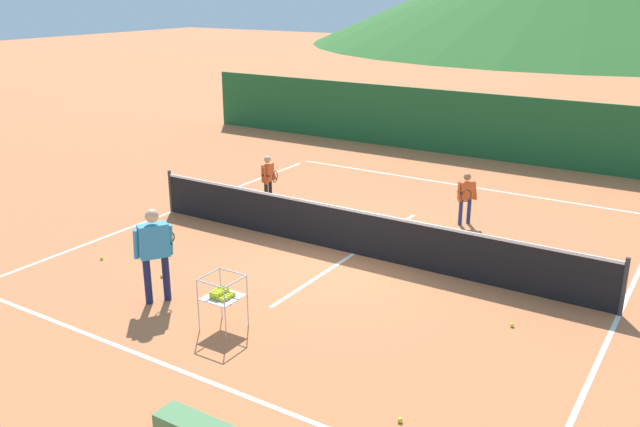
{
  "coord_description": "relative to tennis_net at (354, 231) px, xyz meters",
  "views": [
    {
      "loc": [
        6.34,
        -11.35,
        5.28
      ],
      "look_at": [
        -0.63,
        -0.33,
        0.87
      ],
      "focal_mm": 37.68,
      "sensor_mm": 36.0,
      "label": 1
    }
  ],
  "objects": [
    {
      "name": "ground_plane",
      "position": [
        0.0,
        0.0,
        -0.5
      ],
      "size": [
        120.0,
        120.0,
        0.0
      ],
      "primitive_type": "plane",
      "color": "#C67042"
    },
    {
      "name": "line_baseline_near",
      "position": [
        0.0,
        -5.26,
        -0.5
      ],
      "size": [
        10.34,
        0.08,
        0.01
      ],
      "primitive_type": "cube",
      "color": "white",
      "rests_on": "ground"
    },
    {
      "name": "line_baseline_far",
      "position": [
        0.0,
        6.02,
        -0.5
      ],
      "size": [
        10.34,
        0.08,
        0.01
      ],
      "primitive_type": "cube",
      "color": "white",
      "rests_on": "ground"
    },
    {
      "name": "line_sideline_west",
      "position": [
        -5.17,
        0.0,
        -0.5
      ],
      "size": [
        0.08,
        11.29,
        0.01
      ],
      "primitive_type": "cube",
      "color": "white",
      "rests_on": "ground"
    },
    {
      "name": "line_sideline_east",
      "position": [
        5.17,
        0.0,
        -0.5
      ],
      "size": [
        0.08,
        11.29,
        0.01
      ],
      "primitive_type": "cube",
      "color": "white",
      "rests_on": "ground"
    },
    {
      "name": "line_service_center",
      "position": [
        0.0,
        0.0,
        -0.5
      ],
      "size": [
        0.08,
        5.88,
        0.01
      ],
      "primitive_type": "cube",
      "color": "white",
      "rests_on": "ground"
    },
    {
      "name": "tennis_net",
      "position": [
        0.0,
        0.0,
        0.0
      ],
      "size": [
        10.43,
        0.08,
        1.05
      ],
      "color": "#333338",
      "rests_on": "ground"
    },
    {
      "name": "instructor",
      "position": [
        -1.82,
        -3.78,
        0.53
      ],
      "size": [
        0.57,
        0.84,
        1.71
      ],
      "color": "#191E4C",
      "rests_on": "ground"
    },
    {
      "name": "student_0",
      "position": [
        -3.47,
        1.72,
        0.27
      ],
      "size": [
        0.5,
        0.57,
        1.28
      ],
      "color": "black",
      "rests_on": "ground"
    },
    {
      "name": "student_1",
      "position": [
        1.27,
        2.98,
        0.24
      ],
      "size": [
        0.42,
        0.68,
        1.23
      ],
      "color": "navy",
      "rests_on": "ground"
    },
    {
      "name": "ball_cart",
      "position": [
        -0.22,
        -3.92,
        0.09
      ],
      "size": [
        0.58,
        0.58,
        0.9
      ],
      "color": "#B7B7BC",
      "rests_on": "ground"
    },
    {
      "name": "tennis_ball_1",
      "position": [
        -0.68,
        -3.2,
        -0.47
      ],
      "size": [
        0.07,
        0.07,
        0.07
      ],
      "primitive_type": "sphere",
      "color": "yellow",
      "rests_on": "ground"
    },
    {
      "name": "tennis_ball_2",
      "position": [
        -4.19,
        -3.04,
        -0.47
      ],
      "size": [
        0.07,
        0.07,
        0.07
      ],
      "primitive_type": "sphere",
      "color": "yellow",
      "rests_on": "ground"
    },
    {
      "name": "tennis_ball_3",
      "position": [
        -2.51,
        -3.02,
        -0.47
      ],
      "size": [
        0.07,
        0.07,
        0.07
      ],
      "primitive_type": "sphere",
      "color": "yellow",
      "rests_on": "ground"
    },
    {
      "name": "tennis_ball_4",
      "position": [
        3.76,
        -1.38,
        -0.47
      ],
      "size": [
        0.07,
        0.07,
        0.07
      ],
      "primitive_type": "sphere",
      "color": "yellow",
      "rests_on": "ground"
    },
    {
      "name": "tennis_ball_5",
      "position": [
        3.32,
        -4.66,
        -0.47
      ],
      "size": [
        0.07,
        0.07,
        0.07
      ],
      "primitive_type": "sphere",
      "color": "yellow",
      "rests_on": "ground"
    },
    {
      "name": "windscreen_fence",
      "position": [
        0.0,
        9.39,
        0.55
      ],
      "size": [
        22.74,
        0.08,
        2.09
      ],
      "primitive_type": "cube",
      "color": "#1E5B2D",
      "rests_on": "ground"
    }
  ]
}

